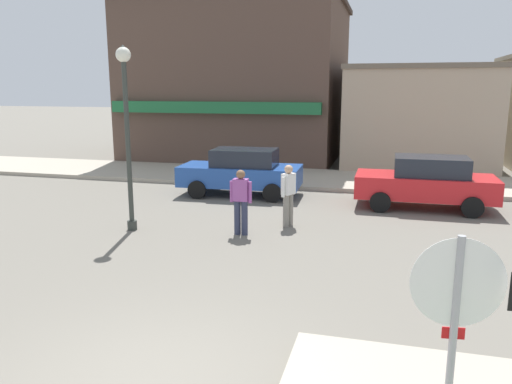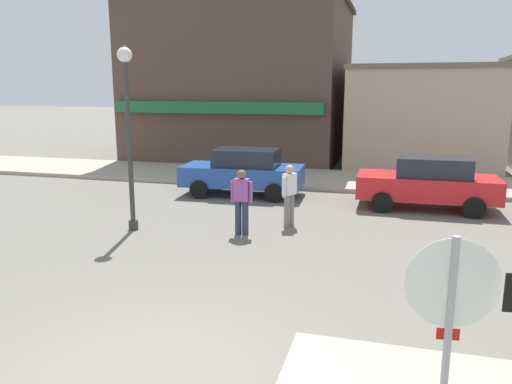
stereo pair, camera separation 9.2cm
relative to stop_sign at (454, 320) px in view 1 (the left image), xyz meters
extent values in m
cube|color=#A89E8C|center=(-3.31, 14.56, -1.44)|extent=(80.00, 4.00, 0.15)
cylinder|color=#9E9EA3|center=(0.00, -0.01, -0.37)|extent=(0.07, 0.07, 2.30)
cylinder|color=red|center=(0.00, 0.01, 0.35)|extent=(0.75, 0.11, 0.76)
cylinder|color=white|center=(0.00, 0.00, 0.35)|extent=(0.81, 0.12, 0.82)
cube|color=red|center=(0.00, 0.01, -0.13)|extent=(0.20, 0.04, 0.11)
cylinder|color=#333833|center=(-6.83, 6.60, 0.58)|extent=(0.12, 0.12, 4.20)
cylinder|color=#333833|center=(-6.83, 6.60, -1.40)|extent=(0.24, 0.24, 0.24)
sphere|color=white|center=(-6.83, 6.60, 2.79)|extent=(0.36, 0.36, 0.36)
cone|color=#333833|center=(-6.83, 6.60, 2.94)|extent=(0.32, 0.32, 0.18)
cube|color=#234C9E|center=(-5.37, 11.33, -0.85)|extent=(4.08, 1.89, 0.66)
cube|color=#1E232D|center=(-5.22, 11.34, -0.24)|extent=(2.14, 1.49, 0.56)
cylinder|color=black|center=(-6.57, 10.42, -1.22)|extent=(0.61, 0.21, 0.60)
cylinder|color=black|center=(-6.65, 12.12, -1.22)|extent=(0.61, 0.21, 0.60)
cylinder|color=black|center=(-4.09, 10.54, -1.22)|extent=(0.61, 0.21, 0.60)
cylinder|color=black|center=(-4.17, 12.24, -1.22)|extent=(0.61, 0.21, 0.60)
cube|color=red|center=(0.46, 10.93, -0.85)|extent=(4.00, 1.70, 0.66)
cube|color=#1E232D|center=(0.61, 10.93, -0.24)|extent=(2.08, 1.40, 0.56)
cylinder|color=black|center=(-0.78, 10.08, -1.22)|extent=(0.60, 0.18, 0.60)
cylinder|color=black|center=(-0.78, 11.78, -1.22)|extent=(0.60, 0.18, 0.60)
cylinder|color=black|center=(1.70, 10.08, -1.22)|extent=(0.60, 0.18, 0.60)
cylinder|color=black|center=(1.70, 11.78, -1.22)|extent=(0.60, 0.18, 0.60)
cylinder|color=gray|center=(-3.04, 8.05, -1.09)|extent=(0.16, 0.16, 0.85)
cylinder|color=gray|center=(-3.11, 7.89, -1.09)|extent=(0.16, 0.16, 0.85)
cube|color=white|center=(-3.07, 7.97, -0.40)|extent=(0.35, 0.42, 0.54)
sphere|color=tan|center=(-3.07, 7.97, -0.02)|extent=(0.22, 0.22, 0.22)
cylinder|color=white|center=(-2.98, 8.18, -0.45)|extent=(0.12, 0.12, 0.52)
cylinder|color=white|center=(-3.17, 7.76, -0.45)|extent=(0.12, 0.12, 0.52)
cylinder|color=#2D334C|center=(-4.13, 6.91, -1.09)|extent=(0.16, 0.16, 0.85)
cylinder|color=#2D334C|center=(-3.95, 6.91, -1.09)|extent=(0.16, 0.16, 0.85)
cube|color=#994C99|center=(-4.04, 6.91, -0.40)|extent=(0.36, 0.22, 0.54)
sphere|color=brown|center=(-4.04, 6.91, -0.02)|extent=(0.22, 0.22, 0.22)
cylinder|color=#994C99|center=(-4.27, 6.91, -0.45)|extent=(0.09, 0.09, 0.52)
cylinder|color=#994C99|center=(-3.81, 6.91, -0.45)|extent=(0.09, 0.09, 0.52)
cube|color=brown|center=(-8.16, 21.05, 2.26)|extent=(10.07, 8.98, 7.56)
cube|color=#1E6638|center=(-8.16, 16.41, 1.18)|extent=(9.57, 0.40, 0.50)
cube|color=#352721|center=(-8.16, 21.05, 6.16)|extent=(10.37, 9.25, 0.24)
cube|color=tan|center=(0.55, 20.09, 0.62)|extent=(6.24, 7.51, 4.28)
cube|color=#685B4C|center=(0.55, 20.09, 2.87)|extent=(6.36, 7.66, 0.20)
camera|label=1|loc=(-0.65, -4.40, 2.02)|focal=35.00mm
camera|label=2|loc=(-0.56, -4.38, 2.02)|focal=35.00mm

